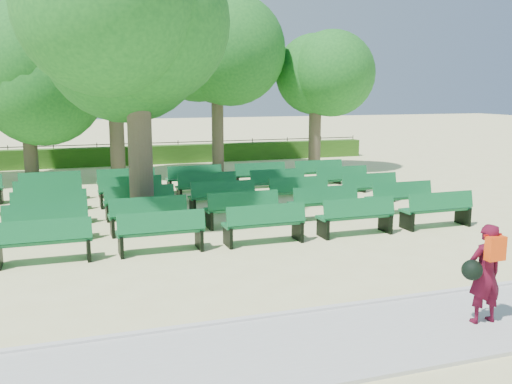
% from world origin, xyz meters
% --- Properties ---
extents(ground, '(120.00, 120.00, 0.00)m').
position_xyz_m(ground, '(0.00, 0.00, 0.00)').
color(ground, beige).
extents(paving, '(30.00, 2.20, 0.06)m').
position_xyz_m(paving, '(0.00, -7.40, 0.03)').
color(paving, '#BBBCB7').
rests_on(paving, ground).
extents(curb, '(30.00, 0.12, 0.10)m').
position_xyz_m(curb, '(0.00, -6.25, 0.05)').
color(curb, silver).
rests_on(curb, ground).
extents(hedge, '(26.00, 0.70, 0.90)m').
position_xyz_m(hedge, '(0.00, 14.00, 0.45)').
color(hedge, '#2C5916').
rests_on(hedge, ground).
extents(fence, '(26.00, 0.10, 1.02)m').
position_xyz_m(fence, '(0.00, 14.40, 0.00)').
color(fence, black).
rests_on(fence, ground).
extents(tree_line, '(21.80, 6.80, 7.04)m').
position_xyz_m(tree_line, '(0.00, 10.00, 0.00)').
color(tree_line, '#1E6E21').
rests_on(tree_line, ground).
extents(bench_array, '(1.97, 0.70, 1.23)m').
position_xyz_m(bench_array, '(0.59, 1.87, 0.10)').
color(bench_array, '#116331').
rests_on(bench_array, ground).
extents(tree_among, '(5.65, 5.65, 7.69)m').
position_xyz_m(tree_among, '(-0.65, 1.02, 5.12)').
color(tree_among, brown).
rests_on(tree_among, ground).
extents(person, '(0.74, 0.44, 1.57)m').
position_xyz_m(person, '(3.38, -7.53, 0.87)').
color(person, '#490A1D').
rests_on(person, ground).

